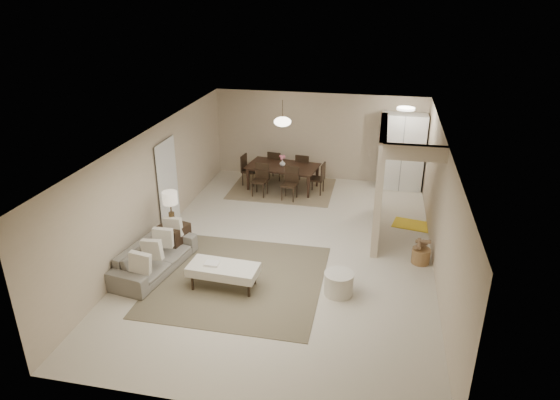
% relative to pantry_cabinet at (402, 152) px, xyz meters
% --- Properties ---
extents(floor, '(9.00, 9.00, 0.00)m').
position_rel_pantry_cabinet_xyz_m(floor, '(-2.35, -4.15, -1.05)').
color(floor, beige).
rests_on(floor, ground).
extents(ceiling, '(9.00, 9.00, 0.00)m').
position_rel_pantry_cabinet_xyz_m(ceiling, '(-2.35, -4.15, 1.45)').
color(ceiling, white).
rests_on(ceiling, back_wall).
extents(back_wall, '(6.00, 0.00, 6.00)m').
position_rel_pantry_cabinet_xyz_m(back_wall, '(-2.35, 0.35, 0.20)').
color(back_wall, '#BFAC91').
rests_on(back_wall, floor).
extents(left_wall, '(0.00, 9.00, 9.00)m').
position_rel_pantry_cabinet_xyz_m(left_wall, '(-5.35, -4.15, 0.20)').
color(left_wall, '#BFAC91').
rests_on(left_wall, floor).
extents(right_wall, '(0.00, 9.00, 9.00)m').
position_rel_pantry_cabinet_xyz_m(right_wall, '(0.65, -4.15, 0.20)').
color(right_wall, '#BFAC91').
rests_on(right_wall, floor).
extents(partition, '(0.15, 2.50, 2.50)m').
position_rel_pantry_cabinet_xyz_m(partition, '(-0.55, -2.90, 0.20)').
color(partition, '#BFAC91').
rests_on(partition, floor).
extents(doorway, '(0.04, 0.90, 2.04)m').
position_rel_pantry_cabinet_xyz_m(doorway, '(-5.32, -3.55, -0.03)').
color(doorway, black).
rests_on(doorway, floor).
extents(pantry_cabinet, '(1.20, 0.55, 2.10)m').
position_rel_pantry_cabinet_xyz_m(pantry_cabinet, '(0.00, 0.00, 0.00)').
color(pantry_cabinet, white).
rests_on(pantry_cabinet, floor).
extents(flush_light, '(0.44, 0.44, 0.05)m').
position_rel_pantry_cabinet_xyz_m(flush_light, '(-0.05, -0.95, 1.41)').
color(flush_light, white).
rests_on(flush_light, ceiling).
extents(living_rug, '(3.20, 3.20, 0.01)m').
position_rel_pantry_cabinet_xyz_m(living_rug, '(-3.08, -5.54, -1.04)').
color(living_rug, brown).
rests_on(living_rug, floor).
extents(sofa, '(2.12, 1.11, 0.59)m').
position_rel_pantry_cabinet_xyz_m(sofa, '(-4.80, -5.54, -0.75)').
color(sofa, slate).
rests_on(sofa, floor).
extents(ottoman_bench, '(1.33, 0.67, 0.47)m').
position_rel_pantry_cabinet_xyz_m(ottoman_bench, '(-3.28, -5.84, -0.67)').
color(ottoman_bench, beige).
rests_on(ottoman_bench, living_rug).
extents(side_table, '(0.68, 0.68, 0.60)m').
position_rel_pantry_cabinet_xyz_m(side_table, '(-4.75, -4.69, -0.75)').
color(side_table, black).
rests_on(side_table, floor).
extents(table_lamp, '(0.32, 0.32, 0.76)m').
position_rel_pantry_cabinet_xyz_m(table_lamp, '(-4.75, -4.69, 0.11)').
color(table_lamp, '#4B3820').
rests_on(table_lamp, side_table).
extents(round_pouf, '(0.55, 0.55, 0.43)m').
position_rel_pantry_cabinet_xyz_m(round_pouf, '(-1.14, -5.61, -0.84)').
color(round_pouf, beige).
rests_on(round_pouf, floor).
extents(wicker_basket, '(0.45, 0.45, 0.32)m').
position_rel_pantry_cabinet_xyz_m(wicker_basket, '(0.40, -4.15, -0.89)').
color(wicker_basket, brown).
rests_on(wicker_basket, floor).
extents(dining_rug, '(2.80, 2.10, 0.01)m').
position_rel_pantry_cabinet_xyz_m(dining_rug, '(-3.18, -0.77, -1.04)').
color(dining_rug, '#7D694D').
rests_on(dining_rug, floor).
extents(dining_table, '(2.05, 1.32, 0.68)m').
position_rel_pantry_cabinet_xyz_m(dining_table, '(-3.18, -0.77, -0.71)').
color(dining_table, black).
rests_on(dining_table, dining_rug).
extents(dining_chairs, '(2.38, 1.84, 0.87)m').
position_rel_pantry_cabinet_xyz_m(dining_chairs, '(-3.18, -0.77, -0.61)').
color(dining_chairs, black).
rests_on(dining_chairs, dining_rug).
extents(vase, '(0.19, 0.19, 0.17)m').
position_rel_pantry_cabinet_xyz_m(vase, '(-3.18, -0.77, -0.29)').
color(vase, white).
rests_on(vase, dining_table).
extents(yellow_mat, '(1.08, 0.78, 0.01)m').
position_rel_pantry_cabinet_xyz_m(yellow_mat, '(0.35, -2.39, -1.04)').
color(yellow_mat, yellow).
rests_on(yellow_mat, floor).
extents(pendant_light, '(0.46, 0.46, 0.71)m').
position_rel_pantry_cabinet_xyz_m(pendant_light, '(-3.18, -0.77, 0.87)').
color(pendant_light, '#4B3820').
rests_on(pendant_light, ceiling).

